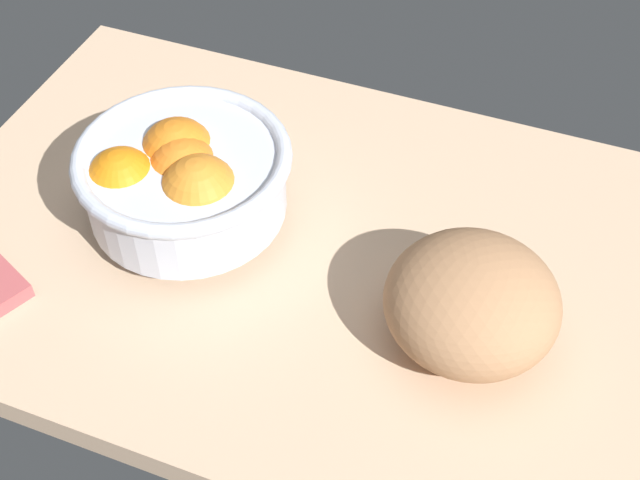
{
  "coord_description": "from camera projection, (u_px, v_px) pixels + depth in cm",
  "views": [
    {
      "loc": [
        -24.45,
        55.24,
        65.67
      ],
      "look_at": [
        -4.29,
        3.08,
        5.0
      ],
      "focal_mm": 48.94,
      "sensor_mm": 36.0,
      "label": 1
    }
  ],
  "objects": [
    {
      "name": "fruit_bowl",
      "position": [
        182.0,
        177.0,
        0.87
      ],
      "size": [
        21.68,
        21.68,
        10.92
      ],
      "color": "silver",
      "rests_on": "ground"
    },
    {
      "name": "bread_loaf",
      "position": [
        472.0,
        302.0,
        0.77
      ],
      "size": [
        16.75,
        16.67,
        10.12
      ],
      "primitive_type": "ellipsoid",
      "rotation": [
        0.0,
        0.0,
        0.06
      ],
      "color": "tan",
      "rests_on": "ground"
    },
    {
      "name": "ground_plane",
      "position": [
        292.0,
        251.0,
        0.9
      ],
      "size": [
        77.06,
        53.81,
        3.0
      ],
      "primitive_type": "cube",
      "color": "#D4B08E"
    }
  ]
}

